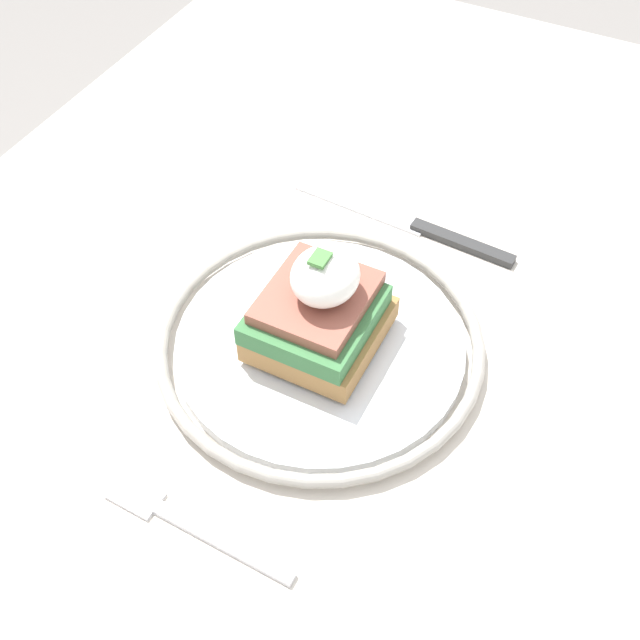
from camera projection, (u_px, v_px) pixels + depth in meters
name	position (u px, v px, depth m)	size (l,w,h in m)	color
dining_table	(351.00, 408.00, 0.72)	(1.06, 0.80, 0.73)	beige
plate	(320.00, 343.00, 0.62)	(0.25, 0.25, 0.02)	silver
sandwich	(319.00, 310.00, 0.59)	(0.10, 0.09, 0.09)	#9E703D
fork	(190.00, 525.00, 0.52)	(0.02, 0.14, 0.00)	silver
knife	(419.00, 227.00, 0.71)	(0.03, 0.21, 0.01)	#2D2D2D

